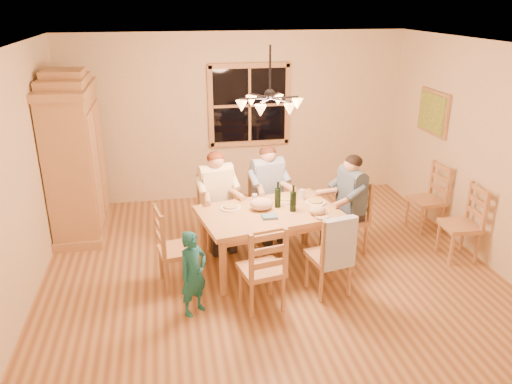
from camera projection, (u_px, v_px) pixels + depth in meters
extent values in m
plane|color=brown|center=(268.00, 266.00, 6.32)|extent=(5.50, 5.50, 0.00)
cube|color=white|center=(270.00, 45.00, 5.34)|extent=(5.50, 5.00, 0.02)
cube|color=beige|center=(237.00, 118.00, 8.12)|extent=(5.50, 0.02, 2.70)
cube|color=beige|center=(19.00, 179.00, 5.35)|extent=(0.02, 5.00, 2.70)
cube|color=beige|center=(482.00, 152.00, 6.30)|extent=(0.02, 5.00, 2.70)
cube|color=black|center=(249.00, 105.00, 8.06)|extent=(1.20, 0.03, 1.20)
cube|color=#B3774F|center=(250.00, 105.00, 8.04)|extent=(1.30, 0.06, 1.30)
cube|color=#9B7643|center=(434.00, 113.00, 7.30)|extent=(0.04, 0.78, 0.64)
cube|color=#1E6B2D|center=(432.00, 113.00, 7.30)|extent=(0.02, 0.68, 0.54)
cylinder|color=black|center=(270.00, 70.00, 5.43)|extent=(0.02, 0.02, 0.53)
sphere|color=black|center=(270.00, 94.00, 5.53)|extent=(0.12, 0.12, 0.12)
cylinder|color=black|center=(284.00, 97.00, 5.57)|extent=(0.34, 0.02, 0.02)
cone|color=#FFB259|center=(297.00, 104.00, 5.63)|extent=(0.13, 0.13, 0.12)
cylinder|color=black|center=(274.00, 95.00, 5.68)|extent=(0.19, 0.31, 0.02)
cone|color=#FFB259|center=(278.00, 100.00, 5.85)|extent=(0.13, 0.13, 0.12)
cylinder|color=black|center=(260.00, 96.00, 5.66)|extent=(0.19, 0.31, 0.02)
cone|color=#FFB259|center=(251.00, 101.00, 5.80)|extent=(0.13, 0.13, 0.12)
cylinder|color=black|center=(256.00, 98.00, 5.52)|extent=(0.34, 0.02, 0.02)
cone|color=#FFB259|center=(241.00, 106.00, 5.52)|extent=(0.13, 0.13, 0.12)
cylinder|color=black|center=(265.00, 100.00, 5.40)|extent=(0.19, 0.31, 0.02)
cone|color=#FFB259|center=(260.00, 111.00, 5.29)|extent=(0.13, 0.13, 0.12)
cylinder|color=black|center=(280.00, 100.00, 5.43)|extent=(0.19, 0.31, 0.02)
cone|color=#FFB259|center=(290.00, 110.00, 5.35)|extent=(0.13, 0.13, 0.12)
cube|color=#9B7643|center=(75.00, 165.00, 6.94)|extent=(0.60, 1.30, 2.00)
cube|color=#9B7643|center=(65.00, 89.00, 6.56)|extent=(0.66, 1.40, 0.10)
cube|color=#9B7643|center=(64.00, 81.00, 6.52)|extent=(0.58, 1.00, 0.12)
cube|color=#9B7643|center=(63.00, 73.00, 6.49)|extent=(0.52, 0.55, 0.10)
cube|color=#B3774F|center=(96.00, 171.00, 6.69)|extent=(0.03, 0.55, 1.60)
cube|color=#B3774F|center=(101.00, 157.00, 7.30)|extent=(0.03, 0.55, 1.60)
cube|color=#9B7643|center=(84.00, 226.00, 7.28)|extent=(0.66, 1.40, 0.12)
cube|color=tan|center=(269.00, 213.00, 6.05)|extent=(1.81, 1.30, 0.06)
cube|color=#B3774F|center=(269.00, 219.00, 6.08)|extent=(1.63, 1.13, 0.10)
cylinder|color=#B3774F|center=(223.00, 267.00, 5.59)|extent=(0.09, 0.09, 0.70)
cylinder|color=#B3774F|center=(336.00, 245.00, 6.09)|extent=(0.09, 0.09, 0.70)
cylinder|color=#B3774F|center=(203.00, 237.00, 6.29)|extent=(0.09, 0.09, 0.70)
cylinder|color=#B3774F|center=(305.00, 220.00, 6.79)|extent=(0.09, 0.09, 0.70)
cube|color=#B3774F|center=(217.00, 215.00, 6.68)|extent=(0.51, 0.50, 0.06)
cube|color=#B3774F|center=(217.00, 197.00, 6.58)|extent=(0.38, 0.12, 0.54)
cube|color=#B3774F|center=(268.00, 207.00, 6.93)|extent=(0.51, 0.50, 0.06)
cube|color=#B3774F|center=(268.00, 189.00, 6.84)|extent=(0.38, 0.12, 0.54)
cube|color=#B3774F|center=(262.00, 270.00, 5.34)|extent=(0.51, 0.50, 0.06)
cube|color=#B3774F|center=(262.00, 247.00, 5.24)|extent=(0.38, 0.12, 0.54)
cube|color=#B3774F|center=(329.00, 256.00, 5.62)|extent=(0.51, 0.50, 0.06)
cube|color=#B3774F|center=(330.00, 235.00, 5.52)|extent=(0.38, 0.12, 0.54)
cube|color=#B3774F|center=(177.00, 250.00, 5.76)|extent=(0.50, 0.51, 0.06)
cube|color=#B3774F|center=(176.00, 229.00, 5.66)|extent=(0.12, 0.38, 0.54)
cube|color=#B3774F|center=(348.00, 220.00, 6.55)|extent=(0.50, 0.51, 0.06)
cube|color=#B3774F|center=(350.00, 201.00, 6.45)|extent=(0.12, 0.38, 0.54)
cube|color=#F6EFBE|center=(217.00, 188.00, 6.54)|extent=(0.43, 0.29, 0.52)
cube|color=#262328|center=(217.00, 210.00, 6.65)|extent=(0.45, 0.49, 0.14)
sphere|color=tan|center=(216.00, 160.00, 6.40)|extent=(0.21, 0.21, 0.21)
ellipsoid|color=#592614|center=(216.00, 158.00, 6.39)|extent=(0.22, 0.22, 0.17)
cube|color=#38659A|center=(268.00, 181.00, 6.79)|extent=(0.43, 0.29, 0.52)
cube|color=#262328|center=(268.00, 202.00, 6.91)|extent=(0.45, 0.49, 0.14)
sphere|color=tan|center=(268.00, 154.00, 6.65)|extent=(0.21, 0.21, 0.21)
ellipsoid|color=#381E11|center=(268.00, 152.00, 6.64)|extent=(0.22, 0.22, 0.17)
cube|color=#44596D|center=(350.00, 192.00, 6.40)|extent=(0.29, 0.43, 0.52)
cube|color=#262328|center=(349.00, 214.00, 6.52)|extent=(0.49, 0.45, 0.14)
sphere|color=tan|center=(352.00, 164.00, 6.27)|extent=(0.21, 0.21, 0.21)
ellipsoid|color=black|center=(353.00, 162.00, 6.26)|extent=(0.22, 0.22, 0.17)
cube|color=#B6CDF7|center=(339.00, 244.00, 5.37)|extent=(0.39, 0.17, 0.58)
cylinder|color=black|center=(278.00, 195.00, 6.09)|extent=(0.08, 0.08, 0.33)
cylinder|color=black|center=(293.00, 198.00, 5.98)|extent=(0.08, 0.08, 0.33)
cylinder|color=white|center=(231.00, 208.00, 6.10)|extent=(0.26, 0.26, 0.02)
cylinder|color=white|center=(285.00, 200.00, 6.35)|extent=(0.26, 0.26, 0.02)
cylinder|color=white|center=(316.00, 202.00, 6.26)|extent=(0.26, 0.26, 0.02)
cylinder|color=silver|center=(255.00, 200.00, 6.19)|extent=(0.06, 0.06, 0.14)
cylinder|color=silver|center=(302.00, 195.00, 6.35)|extent=(0.06, 0.06, 0.14)
ellipsoid|color=tan|center=(317.00, 210.00, 5.92)|extent=(0.20, 0.20, 0.11)
cube|color=#547C9B|center=(270.00, 217.00, 5.85)|extent=(0.20, 0.17, 0.03)
ellipsoid|color=#C9AA92|center=(262.00, 204.00, 6.05)|extent=(0.28, 0.22, 0.15)
imported|color=#196872|center=(193.00, 273.00, 5.22)|extent=(0.41, 0.39, 0.95)
cube|color=#B3774F|center=(460.00, 226.00, 6.36)|extent=(0.45, 0.47, 0.06)
cube|color=#B3774F|center=(463.00, 207.00, 6.26)|extent=(0.07, 0.38, 0.54)
cube|color=#B3774F|center=(426.00, 201.00, 7.16)|extent=(0.46, 0.48, 0.06)
cube|color=#B3774F|center=(428.00, 183.00, 7.06)|extent=(0.09, 0.38, 0.54)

